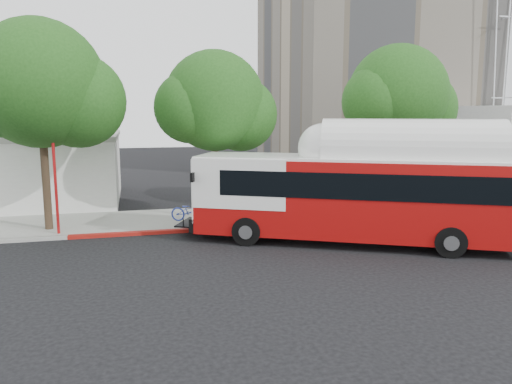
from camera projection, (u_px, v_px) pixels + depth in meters
ground at (264, 250)px, 20.31m from camera, size 120.00×120.00×0.00m
sidewalk at (233, 216)px, 26.52m from camera, size 60.00×5.00×0.15m
curb_strip at (243, 227)px, 24.03m from camera, size 60.00×0.30×0.15m
red_curb_segment at (181, 231)px, 23.32m from camera, size 10.00×0.32×0.16m
street_tree_left at (51, 89)px, 22.55m from camera, size 6.67×5.80×9.74m
street_tree_mid at (222, 105)px, 25.02m from camera, size 5.75×5.00×8.62m
street_tree_right at (404, 99)px, 27.15m from camera, size 6.21×5.40×9.18m
transit_bus at (356, 198)px, 21.12m from camera, size 13.99×8.59×4.25m
signal_pole at (56, 185)px, 22.19m from camera, size 0.13×0.44×4.60m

